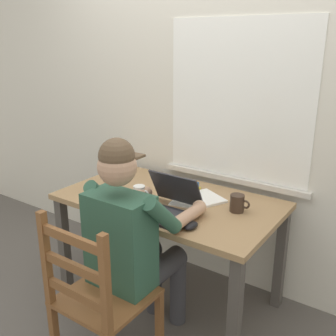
{
  "coord_description": "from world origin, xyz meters",
  "views": [
    {
      "loc": [
        1.29,
        -1.88,
        1.68
      ],
      "look_at": [
        0.03,
        -0.05,
        0.95
      ],
      "focal_mm": 41.83,
      "sensor_mm": 36.0,
      "label": 1
    }
  ],
  "objects_px": {
    "desk": "(169,212)",
    "coffee_mug_dark": "(237,203)",
    "coffee_mug_white": "(140,193)",
    "book_stack_main": "(183,187)",
    "computer_mouse": "(191,226)",
    "seated_person": "(134,237)",
    "wooden_chair": "(99,301)",
    "landscape_photo_print": "(119,193)",
    "laptop": "(166,204)"
  },
  "relations": [
    {
      "from": "coffee_mug_dark",
      "to": "book_stack_main",
      "type": "height_order",
      "value": "coffee_mug_dark"
    },
    {
      "from": "coffee_mug_dark",
      "to": "desk",
      "type": "bearing_deg",
      "value": -171.69
    },
    {
      "from": "seated_person",
      "to": "coffee_mug_white",
      "type": "bearing_deg",
      "value": 123.73
    },
    {
      "from": "desk",
      "to": "landscape_photo_print",
      "type": "distance_m",
      "value": 0.35
    },
    {
      "from": "coffee_mug_dark",
      "to": "book_stack_main",
      "type": "relative_size",
      "value": 0.54
    },
    {
      "from": "wooden_chair",
      "to": "coffee_mug_dark",
      "type": "distance_m",
      "value": 0.93
    },
    {
      "from": "seated_person",
      "to": "book_stack_main",
      "type": "distance_m",
      "value": 0.63
    },
    {
      "from": "desk",
      "to": "landscape_photo_print",
      "type": "bearing_deg",
      "value": -160.51
    },
    {
      "from": "computer_mouse",
      "to": "coffee_mug_white",
      "type": "bearing_deg",
      "value": 162.84
    },
    {
      "from": "landscape_photo_print",
      "to": "coffee_mug_dark",
      "type": "bearing_deg",
      "value": 30.88
    },
    {
      "from": "coffee_mug_white",
      "to": "coffee_mug_dark",
      "type": "distance_m",
      "value": 0.6
    },
    {
      "from": "wooden_chair",
      "to": "coffee_mug_white",
      "type": "xyz_separation_m",
      "value": [
        -0.22,
        0.61,
        0.31
      ]
    },
    {
      "from": "desk",
      "to": "coffee_mug_dark",
      "type": "distance_m",
      "value": 0.47
    },
    {
      "from": "desk",
      "to": "wooden_chair",
      "type": "distance_m",
      "value": 0.77
    },
    {
      "from": "landscape_photo_print",
      "to": "seated_person",
      "type": "bearing_deg",
      "value": -22.44
    },
    {
      "from": "laptop",
      "to": "coffee_mug_dark",
      "type": "bearing_deg",
      "value": 36.32
    },
    {
      "from": "seated_person",
      "to": "desk",
      "type": "bearing_deg",
      "value": 101.19
    },
    {
      "from": "wooden_chair",
      "to": "computer_mouse",
      "type": "relative_size",
      "value": 9.45
    },
    {
      "from": "desk",
      "to": "coffee_mug_white",
      "type": "bearing_deg",
      "value": -134.17
    },
    {
      "from": "wooden_chair",
      "to": "book_stack_main",
      "type": "bearing_deg",
      "value": 95.75
    },
    {
      "from": "landscape_photo_print",
      "to": "coffee_mug_white",
      "type": "bearing_deg",
      "value": 12.17
    },
    {
      "from": "wooden_chair",
      "to": "landscape_photo_print",
      "type": "xyz_separation_m",
      "value": [
        -0.41,
        0.63,
        0.27
      ]
    },
    {
      "from": "desk",
      "to": "landscape_photo_print",
      "type": "height_order",
      "value": "landscape_photo_print"
    },
    {
      "from": "wooden_chair",
      "to": "coffee_mug_dark",
      "type": "relative_size",
      "value": 7.85
    },
    {
      "from": "landscape_photo_print",
      "to": "book_stack_main",
      "type": "bearing_deg",
      "value": 58.45
    },
    {
      "from": "book_stack_main",
      "to": "laptop",
      "type": "bearing_deg",
      "value": -72.78
    },
    {
      "from": "laptop",
      "to": "book_stack_main",
      "type": "distance_m",
      "value": 0.36
    },
    {
      "from": "computer_mouse",
      "to": "coffee_mug_white",
      "type": "distance_m",
      "value": 0.48
    },
    {
      "from": "wooden_chair",
      "to": "computer_mouse",
      "type": "height_order",
      "value": "wooden_chair"
    },
    {
      "from": "book_stack_main",
      "to": "seated_person",
      "type": "bearing_deg",
      "value": -81.7
    },
    {
      "from": "coffee_mug_white",
      "to": "seated_person",
      "type": "bearing_deg",
      "value": -56.27
    },
    {
      "from": "computer_mouse",
      "to": "landscape_photo_print",
      "type": "height_order",
      "value": "computer_mouse"
    },
    {
      "from": "seated_person",
      "to": "computer_mouse",
      "type": "height_order",
      "value": "seated_person"
    },
    {
      "from": "wooden_chair",
      "to": "laptop",
      "type": "xyz_separation_m",
      "value": [
        0.02,
        0.56,
        0.32
      ]
    },
    {
      "from": "desk",
      "to": "seated_person",
      "type": "height_order",
      "value": "seated_person"
    },
    {
      "from": "book_stack_main",
      "to": "landscape_photo_print",
      "type": "height_order",
      "value": "book_stack_main"
    },
    {
      "from": "coffee_mug_white",
      "to": "book_stack_main",
      "type": "relative_size",
      "value": 0.5
    },
    {
      "from": "seated_person",
      "to": "laptop",
      "type": "height_order",
      "value": "seated_person"
    },
    {
      "from": "desk",
      "to": "computer_mouse",
      "type": "height_order",
      "value": "computer_mouse"
    },
    {
      "from": "wooden_chair",
      "to": "desk",
      "type": "bearing_deg",
      "value": 97.0
    },
    {
      "from": "seated_person",
      "to": "landscape_photo_print",
      "type": "distance_m",
      "value": 0.54
    },
    {
      "from": "wooden_chair",
      "to": "computer_mouse",
      "type": "distance_m",
      "value": 0.6
    },
    {
      "from": "wooden_chair",
      "to": "coffee_mug_white",
      "type": "height_order",
      "value": "wooden_chair"
    },
    {
      "from": "wooden_chair",
      "to": "landscape_photo_print",
      "type": "bearing_deg",
      "value": 123.23
    },
    {
      "from": "computer_mouse",
      "to": "coffee_mug_dark",
      "type": "xyz_separation_m",
      "value": [
        0.11,
        0.34,
        0.03
      ]
    },
    {
      "from": "coffee_mug_white",
      "to": "book_stack_main",
      "type": "distance_m",
      "value": 0.32
    },
    {
      "from": "laptop",
      "to": "coffee_mug_dark",
      "type": "height_order",
      "value": "laptop"
    },
    {
      "from": "computer_mouse",
      "to": "seated_person",
      "type": "bearing_deg",
      "value": -141.93
    },
    {
      "from": "computer_mouse",
      "to": "coffee_mug_dark",
      "type": "relative_size",
      "value": 0.83
    },
    {
      "from": "coffee_mug_white",
      "to": "book_stack_main",
      "type": "height_order",
      "value": "coffee_mug_white"
    }
  ]
}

